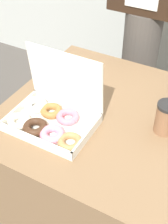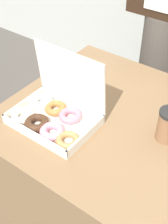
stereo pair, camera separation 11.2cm
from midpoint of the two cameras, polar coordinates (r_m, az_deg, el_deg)
The scene contains 5 objects.
ground_plane at distance 1.81m, azimuth 6.58°, elevation -18.08°, with size 14.00×14.00×0.00m, color #4C4742.
table at distance 1.53m, azimuth 7.58°, elevation -11.17°, with size 0.92×0.85×0.70m.
donut_box at distance 1.22m, azimuth -3.05°, elevation -0.25°, with size 0.35×0.24×0.28m.
coffee_cup at distance 1.19m, azimuth 17.75°, elevation -2.42°, with size 0.08×0.08×0.13m.
person_customer at distance 1.75m, azimuth 16.82°, elevation 17.78°, with size 0.38×0.21×1.65m.
Camera 2 is at (0.44, -0.84, 1.54)m, focal length 50.00 mm.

